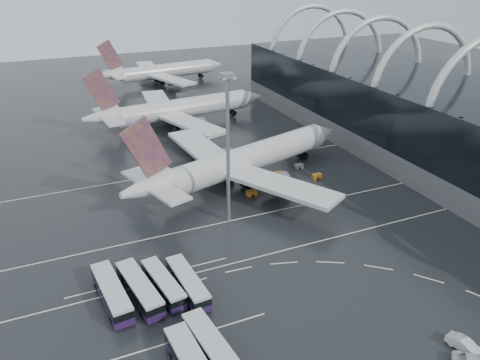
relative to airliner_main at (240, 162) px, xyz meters
name	(u,v)px	position (x,y,z in m)	size (l,w,h in m)	color
ground	(275,246)	(-5.06, -27.96, -5.50)	(420.00, 420.00, 0.00)	black
terminal	(450,120)	(56.50, -8.12, 5.37)	(42.00, 160.00, 34.90)	#595B5E
lane_marking_near	(280,251)	(-5.06, -29.96, -5.50)	(120.00, 0.25, 0.01)	silver
lane_marking_mid	(248,217)	(-5.06, -15.96, -5.50)	(120.00, 0.25, 0.01)	silver
lane_marking_far	(204,167)	(-5.06, 12.04, -5.50)	(120.00, 0.25, 0.01)	silver
bus_bay_line_south	(177,340)	(-29.06, -43.96, -5.50)	(28.00, 0.25, 0.01)	silver
bus_bay_line_north	(150,277)	(-29.06, -27.96, -5.50)	(28.00, 0.25, 0.01)	silver
airliner_main	(240,162)	(0.00, 0.00, 0.00)	(63.64, 55.11, 21.97)	silver
airliner_gate_b	(176,110)	(-1.88, 47.39, -0.19)	(61.15, 54.66, 21.22)	silver
airliner_gate_c	(161,72)	(8.15, 104.34, -0.45)	(56.75, 51.93, 20.21)	silver
bus_row_near_a	(112,293)	(-35.98, -32.02, -3.63)	(4.54, 14.07, 3.40)	#2D1440
bus_row_near_b	(140,289)	(-31.74, -32.76, -3.66)	(5.11, 13.89, 3.34)	#2D1440
bus_row_near_c	(163,284)	(-27.88, -32.78, -3.83)	(4.57, 12.62, 3.04)	#2D1440
bus_row_near_d	(188,283)	(-24.20, -34.23, -3.77)	(3.81, 12.98, 3.15)	#2D1440
bus_row_far_c	(213,350)	(-25.48, -49.44, -3.64)	(4.65, 14.03, 3.39)	#2D1440
van_curve_c	(465,346)	(7.20, -61.72, -4.63)	(1.84, 5.29, 1.74)	silver
floodlight_mast	(228,133)	(-9.41, -15.63, 13.78)	(2.35, 2.35, 30.66)	gray
gse_cart_belly_a	(317,176)	(18.21, -5.54, -4.87)	(2.30, 1.36, 1.25)	#B26F17
gse_cart_belly_b	(299,166)	(17.31, 1.75, -4.92)	(2.15, 1.27, 1.17)	slate
gse_cart_belly_c	(252,193)	(-0.34, -7.28, -4.87)	(2.32, 1.37, 1.26)	#B26F17
gse_cart_belly_e	(278,174)	(10.05, -0.58, -4.89)	(2.23, 1.32, 1.22)	#B26F17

